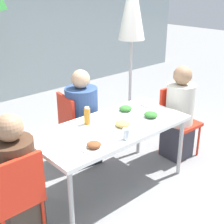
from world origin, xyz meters
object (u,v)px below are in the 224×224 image
object	(u,v)px
chair_far	(74,123)
salad_bowl	(149,104)
closed_umbrella	(132,12)
drinking_cup	(126,134)
person_left	(17,183)
bottle	(87,116)
person_far	(82,121)
person_right	(179,116)
chair_right	(176,116)
chair_left	(16,193)

from	to	relation	value
chair_far	salad_bowl	bearing A→B (deg)	58.04
closed_umbrella	drinking_cup	world-z (taller)	closed_umbrella
person_left	drinking_cup	xyz separation A→B (m)	(0.96, -0.30, 0.24)
bottle	drinking_cup	bearing A→B (deg)	-83.61
salad_bowl	person_left	bearing A→B (deg)	-175.61
person_far	drinking_cup	world-z (taller)	person_far
person_far	salad_bowl	distance (m)	0.82
person_left	salad_bowl	distance (m)	1.78
closed_umbrella	bottle	bearing A→B (deg)	-150.98
person_right	person_far	bearing A→B (deg)	-32.58
drinking_cup	bottle	bearing A→B (deg)	96.39
person_far	salad_bowl	size ratio (longest dim) A/B	6.85
chair_right	chair_far	xyz separation A→B (m)	(-1.09, 0.67, 0.00)
salad_bowl	drinking_cup	bearing A→B (deg)	-151.70
drinking_cup	person_right	bearing A→B (deg)	12.23
bottle	salad_bowl	size ratio (longest dim) A/B	1.08
person_left	salad_bowl	size ratio (longest dim) A/B	6.79
person_left	closed_umbrella	xyz separation A→B (m)	(2.30, 0.99, 1.16)
chair_left	bottle	size ratio (longest dim) A/B	4.76
bottle	chair_left	bearing A→B (deg)	-162.86
drinking_cup	salad_bowl	size ratio (longest dim) A/B	0.63
chair_left	salad_bowl	bearing A→B (deg)	6.21
salad_bowl	person_right	bearing A→B (deg)	-26.14
chair_right	bottle	world-z (taller)	bottle
person_right	chair_far	distance (m)	1.28
person_right	bottle	bearing A→B (deg)	-8.97
chair_left	bottle	distance (m)	1.04
chair_right	salad_bowl	xyz separation A→B (m)	(-0.42, 0.10, 0.24)
chair_left	bottle	bearing A→B (deg)	16.56
closed_umbrella	drinking_cup	xyz separation A→B (m)	(-1.34, -1.28, -0.92)
chair_far	drinking_cup	xyz separation A→B (m)	(-0.12, -1.00, 0.27)
person_left	bottle	xyz separation A→B (m)	(0.90, 0.21, 0.28)
bottle	person_left	bearing A→B (deg)	-166.71
chair_left	closed_umbrella	bearing A→B (deg)	23.87
closed_umbrella	person_left	bearing A→B (deg)	-156.76
closed_umbrella	salad_bowl	world-z (taller)	closed_umbrella
chair_right	closed_umbrella	world-z (taller)	closed_umbrella
person_right	closed_umbrella	distance (m)	1.56
person_left	person_far	distance (m)	1.32
bottle	drinking_cup	world-z (taller)	bottle
chair_left	chair_right	bearing A→B (deg)	2.36
chair_right	bottle	xyz separation A→B (m)	(-1.27, 0.18, 0.31)
bottle	drinking_cup	size ratio (longest dim) A/B	1.70
person_left	bottle	world-z (taller)	person_left
chair_far	salad_bowl	size ratio (longest dim) A/B	5.13
chair_far	person_right	bearing A→B (deg)	62.44
person_right	bottle	distance (m)	1.27
chair_left	chair_far	bearing A→B (deg)	34.31
chair_right	closed_umbrella	size ratio (longest dim) A/B	0.38
chair_right	person_far	size ratio (longest dim) A/B	0.75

